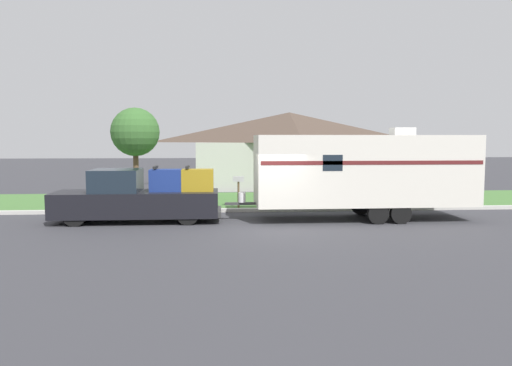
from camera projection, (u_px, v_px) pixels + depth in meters
ground_plane at (271, 228)px, 17.09m from camera, size 120.00×120.00×0.00m
curb_strip at (261, 210)px, 20.81m from camera, size 80.00×0.30×0.14m
lawn_strip at (255, 200)px, 24.44m from camera, size 80.00×7.00×0.03m
house_across_street at (289, 148)px, 32.02m from camera, size 12.55×7.88×4.69m
pickup_truck at (138, 198)px, 18.19m from camera, size 6.03×1.91×2.04m
travel_trailer at (364, 170)px, 18.72m from camera, size 9.27×2.51×3.45m
mailbox at (238, 184)px, 21.76m from camera, size 0.48×0.20×1.39m
tree_in_yard at (135, 133)px, 22.25m from camera, size 2.17×2.17×4.41m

